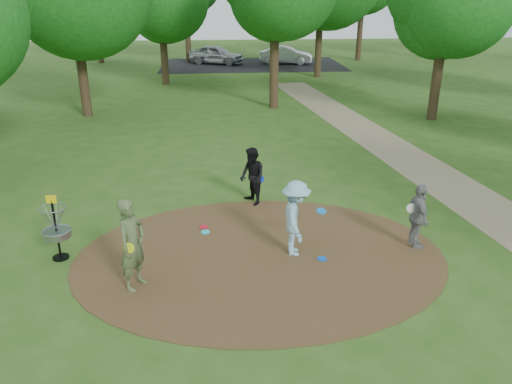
{
  "coord_description": "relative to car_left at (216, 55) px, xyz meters",
  "views": [
    {
      "loc": [
        -0.89,
        -9.87,
        5.69
      ],
      "look_at": [
        0.0,
        1.2,
        1.1
      ],
      "focal_mm": 35.0,
      "sensor_mm": 36.0,
      "label": 1
    }
  ],
  "objects": [
    {
      "name": "ground",
      "position": [
        0.78,
        -30.59,
        -0.73
      ],
      "size": [
        100.0,
        100.0,
        0.0
      ],
      "primitive_type": "plane",
      "color": "#2D5119",
      "rests_on": "ground"
    },
    {
      "name": "dirt_clearing",
      "position": [
        0.78,
        -30.59,
        -0.72
      ],
      "size": [
        8.4,
        8.4,
        0.02
      ],
      "primitive_type": "cylinder",
      "color": "#47301C",
      "rests_on": "ground"
    },
    {
      "name": "footpath",
      "position": [
        7.28,
        -28.59,
        -0.72
      ],
      "size": [
        7.55,
        39.89,
        0.01
      ],
      "primitive_type": "cube",
      "rotation": [
        0.0,
        0.0,
        0.14
      ],
      "color": "#8C7A5B",
      "rests_on": "ground"
    },
    {
      "name": "parking_lot",
      "position": [
        2.78,
        -0.59,
        -0.72
      ],
      "size": [
        14.0,
        8.0,
        0.01
      ],
      "primitive_type": "cube",
      "color": "black",
      "rests_on": "ground"
    },
    {
      "name": "player_observer_with_disc",
      "position": [
        -1.85,
        -31.59,
        0.24
      ],
      "size": [
        0.72,
        0.84,
        1.93
      ],
      "color": "#4E6138",
      "rests_on": "ground"
    },
    {
      "name": "player_throwing_with_disc",
      "position": [
        1.58,
        -30.49,
        0.16
      ],
      "size": [
        1.08,
        1.17,
        1.77
      ],
      "color": "#90C2D7",
      "rests_on": "ground"
    },
    {
      "name": "player_walking_with_disc",
      "position": [
        0.82,
        -27.58,
        0.08
      ],
      "size": [
        0.88,
        0.97,
        1.62
      ],
      "color": "black",
      "rests_on": "ground"
    },
    {
      "name": "player_waiting_with_disc",
      "position": [
        4.44,
        -30.42,
        0.06
      ],
      "size": [
        0.5,
        0.93,
        1.58
      ],
      "color": "gray",
      "rests_on": "ground"
    },
    {
      "name": "disc_ground_cyan",
      "position": [
        -0.47,
        -29.31,
        -0.7
      ],
      "size": [
        0.22,
        0.22,
        0.02
      ],
      "primitive_type": "cylinder",
      "color": "#1CCEE1",
      "rests_on": "dirt_clearing"
    },
    {
      "name": "disc_ground_blue",
      "position": [
        2.15,
        -30.85,
        -0.7
      ],
      "size": [
        0.22,
        0.22,
        0.02
      ],
      "primitive_type": "cylinder",
      "color": "blue",
      "rests_on": "dirt_clearing"
    },
    {
      "name": "disc_ground_red",
      "position": [
        -0.52,
        -29.02,
        -0.7
      ],
      "size": [
        0.22,
        0.22,
        0.02
      ],
      "primitive_type": "cylinder",
      "color": "red",
      "rests_on": "dirt_clearing"
    },
    {
      "name": "car_left",
      "position": [
        0.0,
        0.0,
        0.0
      ],
      "size": [
        4.6,
        3.28,
        1.45
      ],
      "primitive_type": "imported",
      "rotation": [
        0.0,
        0.0,
        1.16
      ],
      "color": "#A6A9AD",
      "rests_on": "ground"
    },
    {
      "name": "car_right",
      "position": [
        5.48,
        -0.46,
        -0.06
      ],
      "size": [
        4.28,
        2.25,
        1.34
      ],
      "primitive_type": "imported",
      "rotation": [
        0.0,
        0.0,
        1.36
      ],
      "color": "#ACADB4",
      "rests_on": "ground"
    },
    {
      "name": "disc_golf_basket",
      "position": [
        -3.72,
        -30.29,
        0.15
      ],
      "size": [
        0.63,
        0.63,
        1.54
      ],
      "color": "black",
      "rests_on": "ground"
    }
  ]
}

